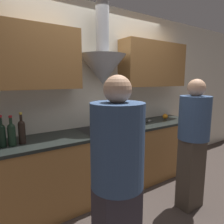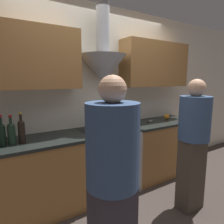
{
  "view_description": "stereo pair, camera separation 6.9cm",
  "coord_description": "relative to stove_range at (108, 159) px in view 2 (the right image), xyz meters",
  "views": [
    {
      "loc": [
        -1.44,
        -1.92,
        1.56
      ],
      "look_at": [
        0.0,
        0.22,
        1.14
      ],
      "focal_mm": 32.0,
      "sensor_mm": 36.0,
      "label": 1
    },
    {
      "loc": [
        -1.38,
        -1.96,
        1.56
      ],
      "look_at": [
        0.0,
        0.22,
        1.14
      ],
      "focal_mm": 32.0,
      "sensor_mm": 36.0,
      "label": 2
    }
  ],
  "objects": [
    {
      "name": "ground_plane",
      "position": [
        0.0,
        -0.32,
        -0.45
      ],
      "size": [
        12.0,
        12.0,
        0.0
      ],
      "primitive_type": "plane",
      "color": "#423833"
    },
    {
      "name": "wall_back",
      "position": [
        -0.01,
        0.26,
        1.03
      ],
      "size": [
        8.4,
        0.63,
        2.6
      ],
      "color": "silver",
      "rests_on": "ground_plane"
    },
    {
      "name": "counter_left",
      "position": [
        -1.01,
        -0.0,
        -0.0
      ],
      "size": [
        1.3,
        0.62,
        0.89
      ],
      "color": "#9E6B38",
      "rests_on": "ground_plane"
    },
    {
      "name": "counter_right",
      "position": [
        0.98,
        -0.0,
        -0.0
      ],
      "size": [
        1.25,
        0.62,
        0.89
      ],
      "color": "#9E6B38",
      "rests_on": "ground_plane"
    },
    {
      "name": "stove_range",
      "position": [
        0.0,
        0.0,
        0.0
      ],
      "size": [
        0.74,
        0.6,
        0.89
      ],
      "color": "#A8AAAF",
      "rests_on": "ground_plane"
    },
    {
      "name": "wine_bottle_3",
      "position": [
        -1.28,
        -0.03,
        0.57
      ],
      "size": [
        0.08,
        0.08,
        0.32
      ],
      "color": "black",
      "rests_on": "counter_left"
    },
    {
      "name": "wine_bottle_4",
      "position": [
        -1.19,
        -0.04,
        0.57
      ],
      "size": [
        0.08,
        0.08,
        0.31
      ],
      "color": "black",
      "rests_on": "counter_left"
    },
    {
      "name": "wine_bottle_5",
      "position": [
        -1.09,
        -0.03,
        0.58
      ],
      "size": [
        0.07,
        0.07,
        0.33
      ],
      "color": "black",
      "rests_on": "counter_left"
    },
    {
      "name": "stock_pot",
      "position": [
        -0.17,
        -0.03,
        0.52
      ],
      "size": [
        0.22,
        0.22,
        0.16
      ],
      "color": "#A8AAAF",
      "rests_on": "stove_range"
    },
    {
      "name": "mixing_bowl",
      "position": [
        0.17,
        0.05,
        0.48
      ],
      "size": [
        0.26,
        0.26,
        0.07
      ],
      "color": "#A8AAAF",
      "rests_on": "stove_range"
    },
    {
      "name": "orange_fruit",
      "position": [
        1.21,
        0.05,
        0.49
      ],
      "size": [
        0.09,
        0.09,
        0.09
      ],
      "color": "orange",
      "rests_on": "counter_right"
    },
    {
      "name": "chefs_knife",
      "position": [
        0.83,
        0.06,
        0.44
      ],
      "size": [
        0.19,
        0.12,
        0.01
      ],
      "rotation": [
        0.0,
        0.0,
        0.48
      ],
      "color": "silver",
      "rests_on": "counter_right"
    },
    {
      "name": "person_foreground_left",
      "position": [
        -0.67,
        -1.16,
        0.42
      ],
      "size": [
        0.38,
        0.38,
        1.59
      ],
      "color": "#38333D",
      "rests_on": "ground_plane"
    },
    {
      "name": "person_foreground_right",
      "position": [
        0.63,
        -0.89,
        0.41
      ],
      "size": [
        0.36,
        0.36,
        1.57
      ],
      "color": "#473D33",
      "rests_on": "ground_plane"
    }
  ]
}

